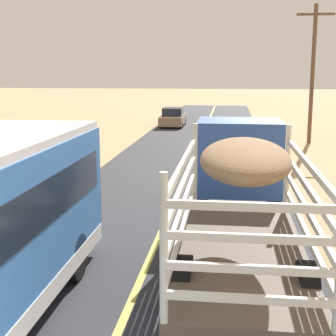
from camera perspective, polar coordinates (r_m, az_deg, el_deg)
The scene contains 4 objects.
livestock_truck at distance 13.08m, azimuth 8.36°, elevation -0.36°, with size 2.53×9.70×3.02m.
car_far at distance 39.71m, azimuth 0.58°, elevation 5.83°, with size 1.80×4.40×1.46m.
power_pole_mid at distance 31.38m, azimuth 16.37°, elevation 10.79°, with size 2.20×0.24×8.25m.
boulder_near_shoulder at distance 33.75m, azimuth -10.77°, elevation 4.24°, with size 0.91×0.80×0.85m, color #756656.
Camera 1 is at (1.78, -3.88, 4.38)m, focal length 52.78 mm.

